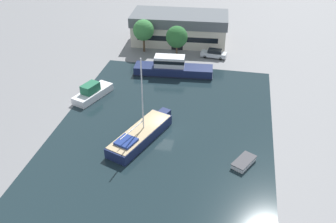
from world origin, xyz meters
The scene contains 10 objects.
ground_plane centered at (0.00, 0.00, 0.00)m, with size 440.00×440.00×0.00m, color slate.
water_canal centered at (0.00, 0.00, 0.00)m, with size 28.48×39.60×0.01m, color #19282D.
warehouse_building centered at (-3.31, 31.17, 2.97)m, with size 19.38×9.92×5.86m.
quay_tree_near_building centered at (-2.25, 22.04, 4.55)m, with size 3.87×3.87×6.50m.
quay_tree_by_water centered at (-9.11, 25.00, 4.25)m, with size 3.94×3.94×6.24m.
parked_car centered at (4.30, 24.70, 0.82)m, with size 4.81×2.17×1.62m.
sailboat_moored centered at (-2.37, -2.69, 0.77)m, with size 6.49×11.74×11.06m.
motor_cruiser centered at (-1.97, 16.48, 1.16)m, with size 13.53×4.31×3.24m.
small_dinghy centered at (10.67, -5.13, 0.34)m, with size 3.02×3.70×0.65m.
cabin_boat centered at (-12.36, 6.24, 0.87)m, with size 4.58×7.30×2.42m.
Camera 1 is at (8.65, -39.98, 28.58)m, focal length 40.00 mm.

